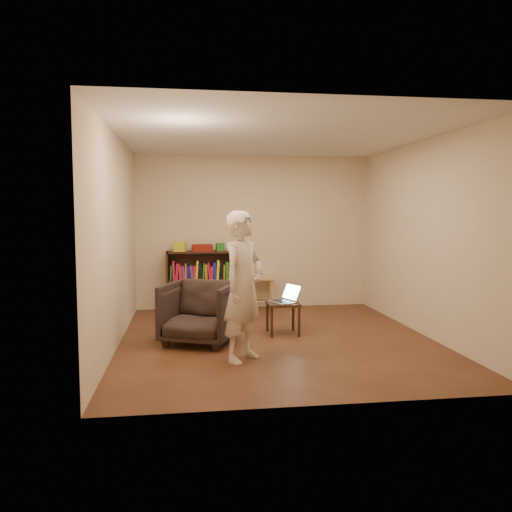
{
  "coord_description": "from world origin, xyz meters",
  "views": [
    {
      "loc": [
        -1.14,
        -6.27,
        1.64
      ],
      "look_at": [
        -0.22,
        0.35,
        1.06
      ],
      "focal_mm": 35.0,
      "sensor_mm": 36.0,
      "label": 1
    }
  ],
  "objects": [
    {
      "name": "armchair",
      "position": [
        -1.0,
        -0.05,
        0.39
      ],
      "size": [
        1.09,
        1.1,
        0.78
      ],
      "primitive_type": "imported",
      "rotation": [
        0.0,
        0.0,
        -0.38
      ],
      "color": "black",
      "rests_on": "floor"
    },
    {
      "name": "box_yellow",
      "position": [
        -1.26,
        2.06,
        1.08
      ],
      "size": [
        0.22,
        0.18,
        0.16
      ],
      "primitive_type": "cube",
      "rotation": [
        0.0,
        0.0,
        -0.24
      ],
      "color": "yellow",
      "rests_on": "bookshelf"
    },
    {
      "name": "person",
      "position": [
        -0.53,
        -0.85,
        0.83
      ],
      "size": [
        0.7,
        0.72,
        1.66
      ],
      "primitive_type": "imported",
      "rotation": [
        0.0,
        0.0,
        0.83
      ],
      "color": "beige",
      "rests_on": "floor"
    },
    {
      "name": "stool",
      "position": [
        0.11,
        2.03,
        0.45
      ],
      "size": [
        0.39,
        0.39,
        0.56
      ],
      "color": "tan",
      "rests_on": "floor"
    },
    {
      "name": "box_white",
      "position": [
        -0.42,
        2.07,
        1.04
      ],
      "size": [
        0.12,
        0.12,
        0.09
      ],
      "primitive_type": "cube",
      "rotation": [
        0.0,
        0.0,
        -0.11
      ],
      "color": "silver",
      "rests_on": "bookshelf"
    },
    {
      "name": "ceiling",
      "position": [
        0.0,
        0.0,
        2.6
      ],
      "size": [
        4.5,
        4.5,
        0.0
      ],
      "primitive_type": "plane",
      "color": "silver",
      "rests_on": "wall_back"
    },
    {
      "name": "floor",
      "position": [
        0.0,
        0.0,
        0.0
      ],
      "size": [
        4.5,
        4.5,
        0.0
      ],
      "primitive_type": "plane",
      "color": "#3F2514",
      "rests_on": "ground"
    },
    {
      "name": "bookshelf",
      "position": [
        -0.88,
        2.09,
        0.44
      ],
      "size": [
        1.2,
        0.3,
        1.0
      ],
      "color": "black",
      "rests_on": "floor"
    },
    {
      "name": "red_cloth",
      "position": [
        -0.89,
        2.08,
        1.06
      ],
      "size": [
        0.34,
        0.26,
        0.11
      ],
      "primitive_type": "cube",
      "rotation": [
        0.0,
        0.0,
        0.05
      ],
      "color": "maroon",
      "rests_on": "bookshelf"
    },
    {
      "name": "box_green",
      "position": [
        -0.59,
        2.05,
        1.07
      ],
      "size": [
        0.15,
        0.15,
        0.13
      ],
      "primitive_type": "cube",
      "rotation": [
        0.0,
        0.0,
        0.08
      ],
      "color": "#25711E",
      "rests_on": "bookshelf"
    },
    {
      "name": "wall_back",
      "position": [
        0.0,
        2.25,
        1.3
      ],
      "size": [
        4.0,
        0.0,
        4.0
      ],
      "primitive_type": "plane",
      "rotation": [
        1.57,
        0.0,
        0.0
      ],
      "color": "beige",
      "rests_on": "floor"
    },
    {
      "name": "laptop",
      "position": [
        0.17,
        0.28,
        0.49
      ],
      "size": [
        0.46,
        0.46,
        0.24
      ],
      "rotation": [
        0.0,
        0.0,
        -1.14
      ],
      "color": "#A8A7AC",
      "rests_on": "side_table"
    },
    {
      "name": "wall_left",
      "position": [
        -2.0,
        0.0,
        1.3
      ],
      "size": [
        0.0,
        4.5,
        4.5
      ],
      "primitive_type": "plane",
      "rotation": [
        1.57,
        0.0,
        1.57
      ],
      "color": "beige",
      "rests_on": "floor"
    },
    {
      "name": "side_table",
      "position": [
        0.14,
        0.28,
        0.36
      ],
      "size": [
        0.42,
        0.42,
        0.43
      ],
      "color": "black",
      "rests_on": "floor"
    },
    {
      "name": "wall_right",
      "position": [
        2.0,
        0.0,
        1.3
      ],
      "size": [
        0.0,
        4.5,
        4.5
      ],
      "primitive_type": "plane",
      "rotation": [
        1.57,
        0.0,
        -1.57
      ],
      "color": "beige",
      "rests_on": "floor"
    }
  ]
}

